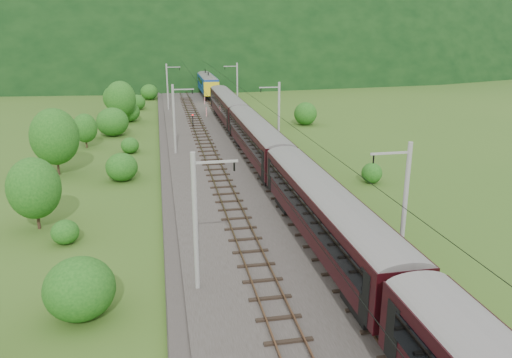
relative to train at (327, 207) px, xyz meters
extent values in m
plane|color=#31581B|center=(-2.40, -2.85, -3.58)|extent=(600.00, 600.00, 0.00)
cube|color=#38332D|center=(-2.40, 7.15, -3.43)|extent=(14.00, 220.00, 0.30)
cube|color=brown|center=(-5.52, 7.15, -3.08)|extent=(0.08, 220.00, 0.15)
cube|color=brown|center=(-4.08, 7.15, -3.08)|extent=(0.08, 220.00, 0.15)
cube|color=black|center=(-4.80, 7.15, -3.22)|extent=(2.40, 220.00, 0.12)
cube|color=brown|center=(-0.72, 7.15, -3.08)|extent=(0.08, 220.00, 0.15)
cube|color=brown|center=(0.72, 7.15, -3.08)|extent=(0.08, 220.00, 0.15)
cube|color=black|center=(0.00, 7.15, -3.22)|extent=(2.40, 220.00, 0.12)
cylinder|color=gray|center=(-8.60, -2.85, 0.72)|extent=(0.28, 0.28, 8.00)
cube|color=gray|center=(-7.40, -2.85, 4.12)|extent=(2.40, 0.12, 0.12)
cylinder|color=black|center=(-6.40, -2.85, 3.82)|extent=(0.10, 0.10, 0.50)
cylinder|color=gray|center=(-8.60, 29.15, 0.72)|extent=(0.28, 0.28, 8.00)
cube|color=gray|center=(-7.40, 29.15, 4.12)|extent=(2.40, 0.12, 0.12)
cylinder|color=black|center=(-6.40, 29.15, 3.82)|extent=(0.10, 0.10, 0.50)
cylinder|color=gray|center=(-8.60, 61.15, 0.72)|extent=(0.28, 0.28, 8.00)
cube|color=gray|center=(-7.40, 61.15, 4.12)|extent=(2.40, 0.12, 0.12)
cylinder|color=black|center=(-6.40, 61.15, 3.82)|extent=(0.10, 0.10, 0.50)
cylinder|color=gray|center=(-8.60, 93.15, 0.72)|extent=(0.28, 0.28, 8.00)
cube|color=gray|center=(-7.40, 93.15, 4.12)|extent=(2.40, 0.12, 0.12)
cylinder|color=black|center=(-6.40, 93.15, 3.82)|extent=(0.10, 0.10, 0.50)
cylinder|color=gray|center=(-8.60, 125.15, 0.72)|extent=(0.28, 0.28, 8.00)
cube|color=gray|center=(-7.40, 125.15, 4.12)|extent=(2.40, 0.12, 0.12)
cylinder|color=black|center=(-6.40, 125.15, 3.82)|extent=(0.10, 0.10, 0.50)
cylinder|color=gray|center=(3.80, -2.85, 0.72)|extent=(0.28, 0.28, 8.00)
cube|color=gray|center=(2.60, -2.85, 4.12)|extent=(2.40, 0.12, 0.12)
cylinder|color=black|center=(1.60, -2.85, 3.82)|extent=(0.10, 0.10, 0.50)
cylinder|color=gray|center=(3.80, 29.15, 0.72)|extent=(0.28, 0.28, 8.00)
cube|color=gray|center=(2.60, 29.15, 4.12)|extent=(2.40, 0.12, 0.12)
cylinder|color=black|center=(1.60, 29.15, 3.82)|extent=(0.10, 0.10, 0.50)
cylinder|color=gray|center=(3.80, 61.15, 0.72)|extent=(0.28, 0.28, 8.00)
cube|color=gray|center=(2.60, 61.15, 4.12)|extent=(2.40, 0.12, 0.12)
cylinder|color=black|center=(1.60, 61.15, 3.82)|extent=(0.10, 0.10, 0.50)
cylinder|color=gray|center=(3.80, 93.15, 0.72)|extent=(0.28, 0.28, 8.00)
cube|color=gray|center=(2.60, 93.15, 4.12)|extent=(2.40, 0.12, 0.12)
cylinder|color=black|center=(1.60, 93.15, 3.82)|extent=(0.10, 0.10, 0.50)
cylinder|color=gray|center=(3.80, 125.15, 0.72)|extent=(0.28, 0.28, 8.00)
cube|color=gray|center=(2.60, 125.15, 4.12)|extent=(2.40, 0.12, 0.12)
cylinder|color=black|center=(1.60, 125.15, 3.82)|extent=(0.10, 0.10, 0.50)
cylinder|color=black|center=(-4.80, 7.15, 3.52)|extent=(0.03, 198.00, 0.03)
cylinder|color=black|center=(0.00, 7.15, 3.52)|extent=(0.03, 198.00, 0.03)
ellipsoid|color=black|center=(-2.40, 257.15, -3.58)|extent=(504.00, 360.00, 244.00)
cube|color=black|center=(0.00, 0.43, -0.58)|extent=(2.94, 22.28, 3.04)
cylinder|color=gray|center=(0.00, 0.43, 0.79)|extent=(2.94, 22.17, 2.94)
cube|color=black|center=(-1.49, 0.43, -0.21)|extent=(0.05, 19.61, 1.16)
cube|color=black|center=(1.49, 0.43, -0.21)|extent=(0.05, 19.61, 1.16)
cube|color=black|center=(0.00, -7.37, -2.55)|extent=(2.23, 3.24, 0.91)
cube|color=black|center=(0.00, 8.23, -2.55)|extent=(2.23, 3.24, 0.91)
cube|color=black|center=(0.00, 23.32, -0.58)|extent=(2.94, 22.28, 3.04)
cylinder|color=gray|center=(0.00, 23.32, 0.79)|extent=(2.94, 22.17, 2.94)
cube|color=black|center=(-1.49, 23.32, -0.21)|extent=(0.05, 19.61, 1.16)
cube|color=black|center=(1.49, 23.32, -0.21)|extent=(0.05, 19.61, 1.16)
cube|color=black|center=(0.00, 15.52, -2.55)|extent=(2.23, 3.24, 0.91)
cube|color=black|center=(0.00, 31.12, -2.55)|extent=(2.23, 3.24, 0.91)
cube|color=black|center=(0.00, 46.20, -0.58)|extent=(2.94, 22.28, 3.04)
cylinder|color=gray|center=(0.00, 46.20, 0.79)|extent=(2.94, 22.17, 2.94)
cube|color=black|center=(-1.49, 46.20, -0.21)|extent=(0.05, 19.61, 1.16)
cube|color=black|center=(1.49, 46.20, -0.21)|extent=(0.05, 19.61, 1.16)
cube|color=black|center=(0.00, 38.40, -2.55)|extent=(2.23, 3.24, 0.91)
cube|color=black|center=(0.00, 54.00, -2.55)|extent=(2.23, 3.24, 0.91)
cube|color=navy|center=(0.00, 78.20, -0.58)|extent=(2.94, 18.23, 3.04)
cylinder|color=gray|center=(0.00, 78.20, 0.79)|extent=(2.94, 18.14, 2.94)
cube|color=black|center=(-1.49, 78.20, -0.21)|extent=(0.05, 16.04, 1.16)
cube|color=black|center=(1.49, 78.20, -0.21)|extent=(0.05, 16.04, 1.16)
cube|color=black|center=(0.00, 71.82, -2.55)|extent=(2.23, 3.24, 0.91)
cube|color=black|center=(0.00, 84.58, -2.55)|extent=(2.23, 3.24, 0.91)
cube|color=yellow|center=(0.00, 87.11, -0.78)|extent=(3.00, 0.50, 2.73)
cube|color=yellow|center=(0.00, 69.28, -0.78)|extent=(3.00, 0.50, 2.73)
cube|color=black|center=(0.00, 81.20, 1.50)|extent=(0.08, 1.60, 0.91)
cylinder|color=red|center=(-2.64, 53.13, -2.52)|extent=(0.16, 0.16, 1.53)
cylinder|color=red|center=(-1.69, 66.32, -2.58)|extent=(0.15, 0.15, 1.40)
cylinder|color=black|center=(-5.51, 43.76, -2.35)|extent=(0.13, 0.13, 1.86)
sphere|color=red|center=(-5.51, 43.76, -1.37)|extent=(0.22, 0.22, 0.22)
ellipsoid|color=#1A4E15|center=(-14.76, -4.20, -1.93)|extent=(3.67, 3.67, 3.30)
ellipsoid|color=#1A4E15|center=(-17.14, 5.64, -2.72)|extent=(1.91, 1.91, 1.72)
ellipsoid|color=#1A4E15|center=(-14.14, 20.11, -2.18)|extent=(3.10, 3.10, 2.79)
ellipsoid|color=#1A4E15|center=(-13.90, 31.35, -2.62)|extent=(2.13, 2.13, 1.91)
ellipsoid|color=#1A4E15|center=(-16.63, 41.79, -1.62)|extent=(4.36, 4.36, 3.93)
ellipsoid|color=#1A4E15|center=(-15.01, 52.35, -2.00)|extent=(3.50, 3.50, 3.15)
ellipsoid|color=#1A4E15|center=(-14.11, 64.03, -2.22)|extent=(3.01, 3.01, 2.71)
ellipsoid|color=#1A4E15|center=(-12.06, 76.61, -2.00)|extent=(3.50, 3.50, 3.15)
ellipsoid|color=#1A4E15|center=(-15.02, 89.78, -1.56)|extent=(4.49, 4.49, 4.04)
cylinder|color=black|center=(-19.58, 8.84, -2.08)|extent=(0.24, 0.24, 2.99)
ellipsoid|color=#1A4E15|center=(-19.58, 8.84, -0.37)|extent=(3.85, 3.85, 4.62)
cylinder|color=black|center=(-20.67, 23.46, -1.72)|extent=(0.24, 0.24, 3.72)
ellipsoid|color=#1A4E15|center=(-20.67, 23.46, 0.41)|extent=(4.78, 4.78, 5.74)
cylinder|color=black|center=(-19.39, 35.28, -2.42)|extent=(0.24, 0.24, 2.33)
ellipsoid|color=#1A4E15|center=(-19.39, 35.28, -1.09)|extent=(2.99, 2.99, 3.59)
cylinder|color=black|center=(-15.96, 50.68, -1.79)|extent=(0.24, 0.24, 3.59)
ellipsoid|color=#1A4E15|center=(-15.96, 50.68, 0.26)|extent=(4.61, 4.61, 5.53)
cylinder|color=black|center=(-17.92, 60.04, -2.30)|extent=(0.24, 0.24, 2.57)
ellipsoid|color=#1A4E15|center=(-17.92, 60.04, -0.83)|extent=(3.30, 3.30, 3.96)
ellipsoid|color=#1A4E15|center=(9.63, 14.77, -2.68)|extent=(1.99, 1.99, 1.79)
ellipsoid|color=#1A4E15|center=(11.68, 44.40, -2.01)|extent=(3.48, 3.48, 3.13)
camera|label=1|loc=(-10.18, -28.44, 11.10)|focal=35.00mm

